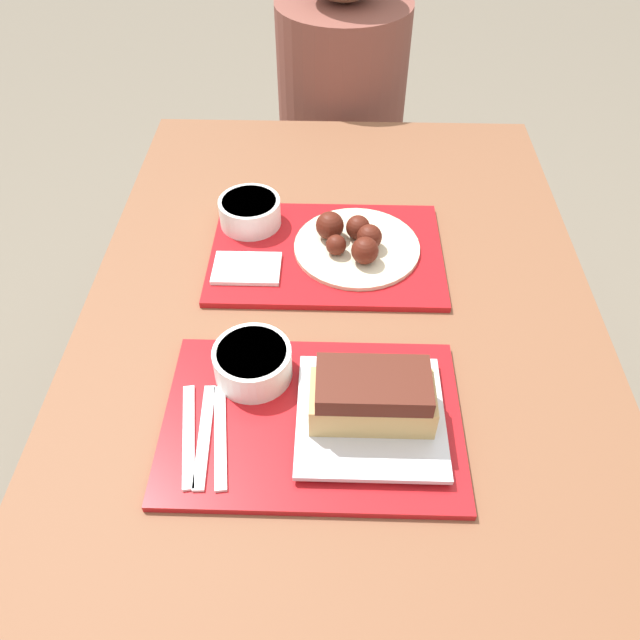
{
  "coord_description": "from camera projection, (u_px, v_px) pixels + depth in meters",
  "views": [
    {
      "loc": [
        -0.01,
        -0.67,
        1.48
      ],
      "look_at": [
        -0.03,
        0.01,
        0.78
      ],
      "focal_mm": 35.0,
      "sensor_mm": 36.0,
      "label": 1
    }
  ],
  "objects": [
    {
      "name": "ground_plane",
      "position": [
        333.0,
        543.0,
        1.53
      ],
      "size": [
        12.0,
        12.0,
        0.0
      ],
      "primitive_type": "plane",
      "color": "#706656"
    },
    {
      "name": "picnic_bench_far",
      "position": [
        339.0,
        197.0,
        1.92
      ],
      "size": [
        0.83,
        0.28,
        0.44
      ],
      "color": "brown",
      "rests_on": "ground_plane"
    },
    {
      "name": "napkin_far",
      "position": [
        247.0,
        268.0,
        1.1
      ],
      "size": [
        0.12,
        0.08,
        0.01
      ],
      "color": "white",
      "rests_on": "tray_far"
    },
    {
      "name": "plastic_spoon_near",
      "position": [
        189.0,
        435.0,
        0.86
      ],
      "size": [
        0.04,
        0.17,
        0.0
      ],
      "color": "white",
      "rests_on": "tray_near"
    },
    {
      "name": "plastic_fork_near",
      "position": [
        205.0,
        435.0,
        0.86
      ],
      "size": [
        0.03,
        0.17,
        0.0
      ],
      "color": "white",
      "rests_on": "tray_near"
    },
    {
      "name": "wings_plate_far",
      "position": [
        354.0,
        241.0,
        1.13
      ],
      "size": [
        0.23,
        0.23,
        0.06
      ],
      "color": "beige",
      "rests_on": "tray_far"
    },
    {
      "name": "bowl_coleslaw_near",
      "position": [
        253.0,
        361.0,
        0.92
      ],
      "size": [
        0.12,
        0.12,
        0.05
      ],
      "color": "white",
      "rests_on": "tray_near"
    },
    {
      "name": "plastic_knife_near",
      "position": [
        220.0,
        436.0,
        0.86
      ],
      "size": [
        0.04,
        0.17,
        0.0
      ],
      "color": "white",
      "rests_on": "tray_near"
    },
    {
      "name": "tray_far",
      "position": [
        326.0,
        253.0,
        1.15
      ],
      "size": [
        0.42,
        0.29,
        0.01
      ],
      "color": "#B21419",
      "rests_on": "picnic_table"
    },
    {
      "name": "brisket_sandwich_plate",
      "position": [
        372.0,
        404.0,
        0.86
      ],
      "size": [
        0.21,
        0.21,
        0.1
      ],
      "color": "beige",
      "rests_on": "tray_near"
    },
    {
      "name": "picnic_table",
      "position": [
        339.0,
        381.0,
        1.07
      ],
      "size": [
        0.88,
        1.43,
        0.74
      ],
      "color": "brown",
      "rests_on": "ground_plane"
    },
    {
      "name": "tray_near",
      "position": [
        312.0,
        420.0,
        0.89
      ],
      "size": [
        0.42,
        0.29,
        0.01
      ],
      "color": "#B21419",
      "rests_on": "picnic_table"
    },
    {
      "name": "bowl_coleslaw_far",
      "position": [
        250.0,
        211.0,
        1.18
      ],
      "size": [
        0.12,
        0.12,
        0.05
      ],
      "color": "white",
      "rests_on": "tray_far"
    },
    {
      "name": "person_seated_across",
      "position": [
        344.0,
        82.0,
        1.66
      ],
      "size": [
        0.34,
        0.34,
        0.71
      ],
      "color": "brown",
      "rests_on": "picnic_bench_far"
    }
  ]
}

